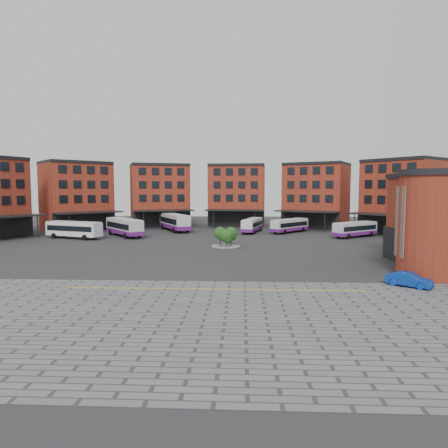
{
  "coord_description": "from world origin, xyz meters",
  "views": [
    {
      "loc": [
        4.53,
        -48.0,
        8.71
      ],
      "look_at": [
        2.04,
        5.72,
        4.0
      ],
      "focal_mm": 32.0,
      "sensor_mm": 36.0,
      "label": 1
    }
  ],
  "objects_px": {
    "bus_c": "(174,222)",
    "bus_f": "(355,229)",
    "bus_e": "(290,225)",
    "bus_d": "(252,225)",
    "blue_car": "(409,280)",
    "bus_b": "(124,227)",
    "tree_island": "(226,236)",
    "bus_a": "(74,229)"
  },
  "relations": [
    {
      "from": "bus_a",
      "to": "bus_c",
      "type": "distance_m",
      "value": 20.83
    },
    {
      "from": "tree_island",
      "to": "bus_c",
      "type": "distance_m",
      "value": 25.69
    },
    {
      "from": "tree_island",
      "to": "blue_car",
      "type": "height_order",
      "value": "tree_island"
    },
    {
      "from": "bus_a",
      "to": "bus_e",
      "type": "height_order",
      "value": "bus_a"
    },
    {
      "from": "bus_b",
      "to": "bus_f",
      "type": "xyz_separation_m",
      "value": [
        42.27,
        0.45,
        -0.27
      ]
    },
    {
      "from": "bus_b",
      "to": "bus_f",
      "type": "height_order",
      "value": "bus_b"
    },
    {
      "from": "bus_c",
      "to": "bus_e",
      "type": "height_order",
      "value": "bus_c"
    },
    {
      "from": "bus_a",
      "to": "bus_e",
      "type": "distance_m",
      "value": 40.79
    },
    {
      "from": "tree_island",
      "to": "bus_a",
      "type": "relative_size",
      "value": 0.4
    },
    {
      "from": "bus_c",
      "to": "blue_car",
      "type": "bearing_deg",
      "value": -85.31
    },
    {
      "from": "tree_island",
      "to": "bus_b",
      "type": "xyz_separation_m",
      "value": [
        -19.44,
        12.77,
        0.07
      ]
    },
    {
      "from": "bus_c",
      "to": "bus_e",
      "type": "bearing_deg",
      "value": -33.28
    },
    {
      "from": "bus_e",
      "to": "blue_car",
      "type": "height_order",
      "value": "bus_e"
    },
    {
      "from": "bus_c",
      "to": "bus_f",
      "type": "relative_size",
      "value": 1.34
    },
    {
      "from": "bus_b",
      "to": "bus_d",
      "type": "distance_m",
      "value": 25.07
    },
    {
      "from": "bus_a",
      "to": "tree_island",
      "type": "bearing_deg",
      "value": -88.64
    },
    {
      "from": "bus_a",
      "to": "bus_e",
      "type": "xyz_separation_m",
      "value": [
        39.16,
        11.41,
        -0.29
      ]
    },
    {
      "from": "tree_island",
      "to": "bus_c",
      "type": "bearing_deg",
      "value": 117.31
    },
    {
      "from": "bus_a",
      "to": "blue_car",
      "type": "height_order",
      "value": "bus_a"
    },
    {
      "from": "bus_e",
      "to": "bus_a",
      "type": "bearing_deg",
      "value": -121.34
    },
    {
      "from": "tree_island",
      "to": "bus_e",
      "type": "bearing_deg",
      "value": 59.71
    },
    {
      "from": "bus_d",
      "to": "blue_car",
      "type": "relative_size",
      "value": 2.58
    },
    {
      "from": "bus_d",
      "to": "bus_a",
      "type": "bearing_deg",
      "value": -145.65
    },
    {
      "from": "bus_e",
      "to": "bus_f",
      "type": "distance_m",
      "value": 13.06
    },
    {
      "from": "bus_c",
      "to": "bus_d",
      "type": "height_order",
      "value": "bus_c"
    },
    {
      "from": "bus_b",
      "to": "bus_e",
      "type": "bearing_deg",
      "value": -24.96
    },
    {
      "from": "bus_c",
      "to": "bus_d",
      "type": "xyz_separation_m",
      "value": [
        16.19,
        -2.27,
        -0.4
      ]
    },
    {
      "from": "tree_island",
      "to": "bus_e",
      "type": "distance_m",
      "value": 23.54
    },
    {
      "from": "bus_a",
      "to": "bus_d",
      "type": "bearing_deg",
      "value": -50.36
    },
    {
      "from": "bus_e",
      "to": "bus_f",
      "type": "relative_size",
      "value": 0.95
    },
    {
      "from": "bus_c",
      "to": "bus_e",
      "type": "distance_m",
      "value": 23.8
    },
    {
      "from": "bus_d",
      "to": "tree_island",
      "type": "bearing_deg",
      "value": -87.91
    },
    {
      "from": "bus_b",
      "to": "bus_c",
      "type": "height_order",
      "value": "bus_c"
    },
    {
      "from": "bus_d",
      "to": "bus_e",
      "type": "xyz_separation_m",
      "value": [
        7.48,
        -0.24,
        -0.01
      ]
    },
    {
      "from": "bus_b",
      "to": "bus_c",
      "type": "xyz_separation_m",
      "value": [
        7.65,
        10.06,
        0.14
      ]
    },
    {
      "from": "bus_c",
      "to": "bus_f",
      "type": "xyz_separation_m",
      "value": [
        34.63,
        -9.61,
        -0.4
      ]
    },
    {
      "from": "tree_island",
      "to": "bus_f",
      "type": "relative_size",
      "value": 0.47
    },
    {
      "from": "tree_island",
      "to": "bus_c",
      "type": "relative_size",
      "value": 0.35
    },
    {
      "from": "bus_b",
      "to": "blue_car",
      "type": "relative_size",
      "value": 2.74
    },
    {
      "from": "bus_a",
      "to": "blue_car",
      "type": "distance_m",
      "value": 55.36
    },
    {
      "from": "bus_a",
      "to": "bus_d",
      "type": "xyz_separation_m",
      "value": [
        31.68,
        11.65,
        -0.28
      ]
    },
    {
      "from": "tree_island",
      "to": "bus_d",
      "type": "bearing_deg",
      "value": 77.93
    }
  ]
}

